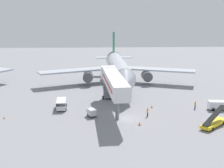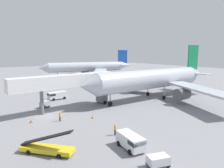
{
  "view_description": "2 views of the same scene",
  "coord_description": "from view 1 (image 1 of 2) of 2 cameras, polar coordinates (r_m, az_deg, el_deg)",
  "views": [
    {
      "loc": [
        -5.76,
        -52.48,
        18.52
      ],
      "look_at": [
        -1.51,
        20.68,
        2.29
      ],
      "focal_mm": 46.09,
      "sensor_mm": 36.0,
      "label": 1
    },
    {
      "loc": [
        39.97,
        -12.6,
        12.65
      ],
      "look_at": [
        -2.01,
        17.11,
        4.68
      ],
      "focal_mm": 33.35,
      "sensor_mm": 36.0,
      "label": 2
    }
  ],
  "objects": [
    {
      "name": "ground_plane",
      "position": [
        55.95,
        2.79,
        -6.86
      ],
      "size": [
        300.0,
        300.0,
        0.0
      ],
      "primitive_type": "plane",
      "color": "gray"
    },
    {
      "name": "airplane_at_gate",
      "position": [
        83.29,
        1.14,
        3.33
      ],
      "size": [
        46.41,
        44.89,
        14.76
      ],
      "color": "#B7BCC6",
      "rests_on": "ground"
    },
    {
      "name": "jet_bridge",
      "position": [
        60.06,
        0.19,
        0.48
      ],
      "size": [
        4.62,
        23.54,
        7.85
      ],
      "color": "silver",
      "rests_on": "ground"
    },
    {
      "name": "belt_loader_truck",
      "position": [
        54.78,
        19.54,
        -7.17
      ],
      "size": [
        6.36,
        5.91,
        3.26
      ],
      "color": "yellow",
      "rests_on": "ground"
    },
    {
      "name": "service_van_rear_left",
      "position": [
        62.26,
        -10.03,
        -3.91
      ],
      "size": [
        2.47,
        5.1,
        2.01
      ],
      "color": "silver",
      "rests_on": "ground"
    },
    {
      "name": "service_van_near_right",
      "position": [
        64.88,
        20.63,
        -3.9
      ],
      "size": [
        4.72,
        2.56,
        1.94
      ],
      "color": "white",
      "rests_on": "ground"
    },
    {
      "name": "baggage_cart_near_center",
      "position": [
        56.82,
        -4.07,
        -5.66
      ],
      "size": [
        1.97,
        2.39,
        1.57
      ],
      "color": "#38383D",
      "rests_on": "ground"
    },
    {
      "name": "ground_crew_worker_foreground",
      "position": [
        57.05,
        7.06,
        -5.55
      ],
      "size": [
        0.44,
        0.44,
        1.8
      ],
      "color": "#1E2333",
      "rests_on": "ground"
    },
    {
      "name": "ground_crew_worker_midground",
      "position": [
        64.05,
        16.18,
        -3.98
      ],
      "size": [
        0.45,
        0.45,
        1.72
      ],
      "color": "#1E2333",
      "rests_on": "ground"
    },
    {
      "name": "safety_cone_alpha",
      "position": [
        52.63,
        5.47,
        -7.79
      ],
      "size": [
        0.45,
        0.45,
        0.68
      ],
      "color": "black",
      "rests_on": "ground"
    },
    {
      "name": "safety_cone_bravo",
      "position": [
        62.98,
        7.91,
        -4.45
      ],
      "size": [
        0.41,
        0.41,
        0.63
      ],
      "color": "black",
      "rests_on": "ground"
    },
    {
      "name": "safety_cone_charlie",
      "position": [
        59.54,
        -20.64,
        -6.24
      ],
      "size": [
        0.31,
        0.31,
        0.48
      ],
      "color": "black",
      "rests_on": "ground"
    }
  ]
}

